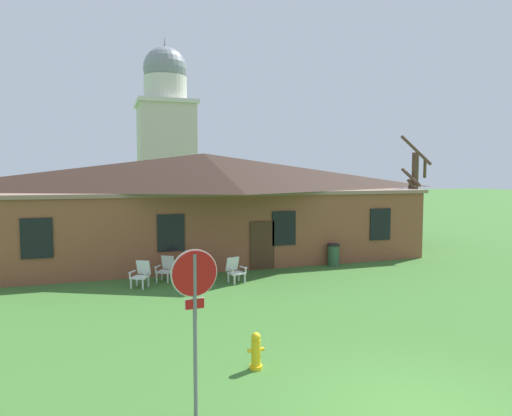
% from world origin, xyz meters
% --- Properties ---
extents(ground_plane, '(200.00, 200.00, 0.00)m').
position_xyz_m(ground_plane, '(0.00, 0.00, 0.00)').
color(ground_plane, '#3D702D').
extents(brick_building, '(20.46, 10.40, 5.20)m').
position_xyz_m(brick_building, '(0.00, 17.18, 2.65)').
color(brick_building, brown).
rests_on(brick_building, ground).
extents(dome_tower, '(5.18, 5.18, 16.35)m').
position_xyz_m(dome_tower, '(0.55, 35.68, 7.36)').
color(dome_tower, beige).
rests_on(dome_tower, ground).
extents(stop_sign, '(0.80, 0.13, 2.88)m').
position_xyz_m(stop_sign, '(-3.63, 1.18, 2.05)').
color(stop_sign, slate).
rests_on(stop_sign, ground).
extents(lawn_chair_by_porch, '(0.84, 0.86, 0.96)m').
position_xyz_m(lawn_chair_by_porch, '(-3.77, 10.66, 0.50)').
color(lawn_chair_by_porch, white).
rests_on(lawn_chair_by_porch, ground).
extents(lawn_chair_near_door, '(0.84, 0.87, 0.96)m').
position_xyz_m(lawn_chair_near_door, '(-2.78, 11.34, 0.50)').
color(lawn_chair_near_door, silver).
rests_on(lawn_chair_near_door, ground).
extents(lawn_chair_left_end, '(0.79, 0.83, 0.96)m').
position_xyz_m(lawn_chair_left_end, '(-2.15, 10.29, 0.50)').
color(lawn_chair_left_end, white).
rests_on(lawn_chair_left_end, ground).
extents(lawn_chair_middle, '(0.70, 0.74, 0.96)m').
position_xyz_m(lawn_chair_middle, '(-1.49, 11.43, 0.50)').
color(lawn_chair_middle, white).
rests_on(lawn_chair_middle, ground).
extents(lawn_chair_right_end, '(0.74, 0.79, 0.96)m').
position_xyz_m(lawn_chair_right_end, '(-0.33, 10.23, 0.50)').
color(lawn_chair_right_end, silver).
rests_on(lawn_chair_right_end, ground).
extents(bare_tree_beside_building, '(1.93, 1.61, 6.19)m').
position_xyz_m(bare_tree_beside_building, '(10.98, 14.32, 3.00)').
color(bare_tree_beside_building, brown).
rests_on(bare_tree_beside_building, ground).
extents(fire_hydrant, '(0.36, 0.28, 0.79)m').
position_xyz_m(fire_hydrant, '(-2.05, 2.66, 0.38)').
color(fire_hydrant, gold).
rests_on(fire_hydrant, ground).
extents(trash_bin, '(0.56, 0.56, 0.98)m').
position_xyz_m(trash_bin, '(4.77, 11.88, 0.50)').
color(trash_bin, '#335638').
rests_on(trash_bin, ground).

